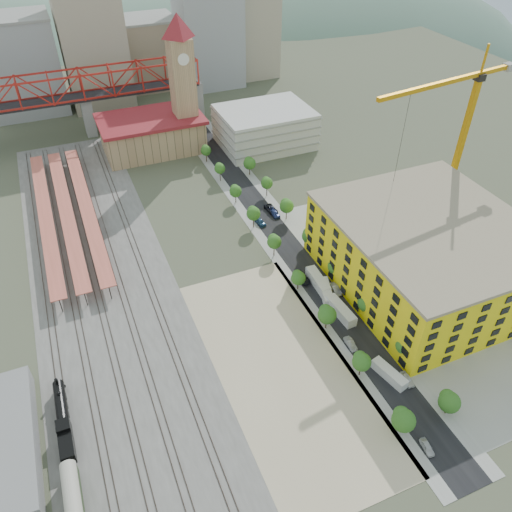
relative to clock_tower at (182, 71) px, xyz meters
name	(u,v)px	position (x,y,z in m)	size (l,w,h in m)	color
ground	(246,276)	(-8.00, -79.99, -28.70)	(400.00, 400.00, 0.00)	#474C38
ballast_strip	(100,271)	(-44.00, -62.49, -28.67)	(36.00, 165.00, 0.06)	#605E59
dirt_lot	(282,367)	(-12.00, -111.49, -28.67)	(28.00, 67.00, 0.06)	tan
street_asphalt	(277,232)	(8.00, -64.99, -28.67)	(12.00, 170.00, 0.06)	black
sidewalk_west	(260,236)	(2.50, -64.99, -28.68)	(3.00, 170.00, 0.04)	gray
sidewalk_east	(293,228)	(13.50, -64.99, -28.68)	(3.00, 170.00, 0.04)	gray
construction_pad	(430,278)	(37.00, -99.99, -28.67)	(50.00, 90.00, 0.06)	gray
rail_tracks	(93,272)	(-45.80, -62.49, -28.55)	(26.56, 160.00, 0.18)	#382B23
platform_canopies	(66,211)	(-49.00, -34.99, -24.70)	(16.00, 80.00, 4.12)	#DB6654
station_hall	(152,133)	(-13.00, 2.01, -22.03)	(38.00, 24.00, 13.10)	tan
clock_tower	(182,71)	(0.00, 0.00, 0.00)	(12.00, 12.00, 52.00)	tan
parking_garage	(265,127)	(28.00, -9.99, -21.70)	(34.00, 26.00, 14.00)	silver
truss_bridge	(82,88)	(-33.00, 25.01, -9.83)	(94.00, 9.60, 25.60)	gray
construction_building	(428,254)	(34.00, -99.99, -19.29)	(44.60, 50.60, 18.80)	yellow
street_trees	(291,251)	(8.00, -74.99, -28.70)	(15.40, 124.40, 8.00)	#2C631D
skyline	(143,41)	(-0.53, 62.32, -5.89)	(133.00, 46.00, 60.00)	#9EA0A3
distant_hills	(176,134)	(37.28, 180.01, -108.23)	(647.00, 264.00, 227.00)	#4C6B59
locomotive	(63,417)	(-58.00, -107.32, -26.83)	(2.59, 19.97, 4.99)	black
coach	(75,511)	(-58.00, -127.31, -25.92)	(2.87, 16.64, 5.22)	#28391F
tower_crane	(460,120)	(57.34, -76.27, 2.94)	(47.78, 8.35, 51.27)	orange
site_trailer_a	(389,374)	(8.00, -123.05, -27.51)	(2.28, 8.67, 2.37)	silver
site_trailer_b	(341,311)	(8.00, -102.51, -27.33)	(2.62, 9.97, 2.73)	silver
site_trailer_c	(326,292)	(8.00, -94.99, -27.45)	(2.40, 9.13, 2.50)	silver
site_trailer_d	(318,281)	(8.00, -90.72, -27.33)	(2.63, 9.99, 2.73)	silver
car_0	(427,447)	(5.00, -139.99, -28.03)	(1.58, 3.92, 1.34)	#BDBDBD
car_1	(350,344)	(5.00, -112.15, -27.98)	(1.52, 4.35, 1.43)	gray
car_2	(302,278)	(5.00, -87.30, -27.90)	(2.66, 5.77, 1.60)	black
car_3	(260,222)	(5.00, -59.14, -27.96)	(2.05, 5.04, 1.46)	navy
car_4	(407,379)	(11.00, -125.50, -27.98)	(1.69, 4.20, 1.43)	silver
car_5	(335,289)	(11.00, -94.67, -27.91)	(1.66, 4.77, 1.57)	#A1A2A7
car_6	(271,209)	(11.00, -54.12, -27.89)	(2.67, 5.79, 1.61)	black
car_7	(275,214)	(11.00, -56.84, -27.96)	(2.06, 5.06, 1.47)	navy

